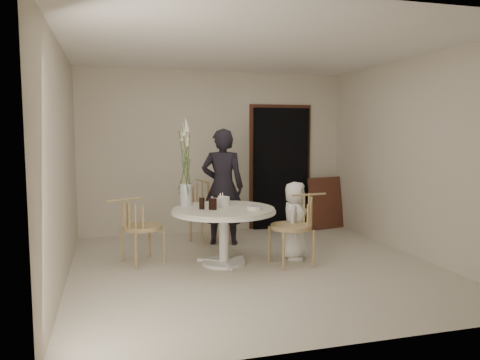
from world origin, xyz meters
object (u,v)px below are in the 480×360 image
object	(u,v)px
girl	(223,187)
chair_left	(134,221)
birthday_cake	(220,201)
flower_vase	(186,172)
table	(224,217)
boy	(295,220)
chair_right	(300,218)
chair_far	(206,202)

from	to	relation	value
girl	chair_left	bearing A→B (deg)	47.62
birthday_cake	flower_vase	xyz separation A→B (m)	(-0.43, 0.12, 0.39)
flower_vase	girl	bearing A→B (deg)	48.46
table	boy	xyz separation A→B (m)	(0.97, -0.01, -0.10)
chair_left	birthday_cake	bearing A→B (deg)	-118.57
chair_left	table	bearing A→B (deg)	-127.60
table	girl	size ratio (longest dim) A/B	0.76
girl	birthday_cake	world-z (taller)	girl
chair_right	birthday_cake	world-z (taller)	chair_right
chair_right	chair_left	xyz separation A→B (m)	(-2.06, 0.54, -0.03)
chair_far	table	bearing A→B (deg)	-104.53
chair_far	chair_right	bearing A→B (deg)	-72.34
girl	birthday_cake	bearing A→B (deg)	92.33
table	birthday_cake	size ratio (longest dim) A/B	5.43
birthday_cake	flower_vase	size ratio (longest dim) A/B	0.21
boy	chair_far	bearing A→B (deg)	67.67
chair_far	chair_left	world-z (taller)	chair_far
chair_far	flower_vase	xyz separation A→B (m)	(-0.46, -0.98, 0.56)
chair_far	chair_left	distance (m)	1.51
chair_far	chair_right	size ratio (longest dim) A/B	1.04
girl	boy	xyz separation A→B (m)	(0.73, -1.07, -0.35)
boy	table	bearing A→B (deg)	120.88
birthday_cake	boy	bearing A→B (deg)	-10.90
birthday_cake	chair_far	bearing A→B (deg)	88.57
table	boy	size ratio (longest dim) A/B	1.28
girl	boy	size ratio (longest dim) A/B	1.68
table	chair_far	xyz separation A→B (m)	(0.02, 1.28, -0.00)
chair_left	flower_vase	distance (m)	0.91
table	flower_vase	world-z (taller)	flower_vase
chair_far	chair_right	world-z (taller)	chair_far
table	birthday_cake	distance (m)	0.25
chair_left	boy	xyz separation A→B (m)	(2.08, -0.29, -0.05)
boy	chair_left	bearing A→B (deg)	113.25
chair_far	birthday_cake	bearing A→B (deg)	-104.86
chair_far	flower_vase	world-z (taller)	flower_vase
girl	flower_vase	world-z (taller)	flower_vase
girl	flower_vase	distance (m)	1.06
chair_far	chair_left	bearing A→B (deg)	-152.23
chair_far	birthday_cake	xyz separation A→B (m)	(-0.03, -1.10, 0.17)
birthday_cake	flower_vase	bearing A→B (deg)	164.97
chair_left	birthday_cake	world-z (taller)	birthday_cake
chair_left	flower_vase	size ratio (longest dim) A/B	0.75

